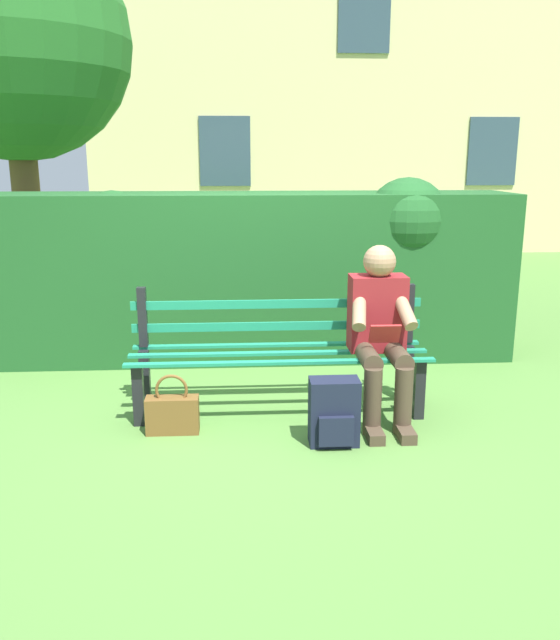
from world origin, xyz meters
The scene contains 8 objects.
ground centered at (0.00, 0.00, 0.00)m, with size 60.00×60.00×0.00m, color #517F38.
park_bench centered at (0.00, -0.07, 0.43)m, with size 2.05×0.48×0.87m.
person_seated centered at (-0.67, 0.10, 0.62)m, with size 0.44×0.73×1.17m.
hedge_backdrop centered at (0.16, -1.41, 0.77)m, with size 4.61×0.86×1.58m.
tree centered at (2.70, -3.23, 2.87)m, with size 2.60×2.47×4.17m.
building_facade centered at (-1.93, -9.31, 3.30)m, with size 9.68×3.32×6.60m.
backpack centered at (-0.31, 0.53, 0.21)m, with size 0.31×0.25×0.42m.
handbag centered at (0.71, 0.30, 0.13)m, with size 0.34×0.13×0.40m.
Camera 1 is at (0.26, 4.27, 1.74)m, focal length 36.57 mm.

